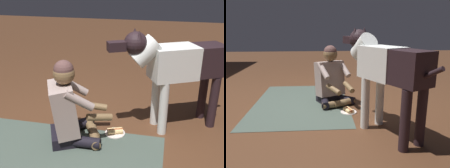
% 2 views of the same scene
% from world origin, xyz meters
% --- Properties ---
extents(ground_plane, '(16.06, 16.06, 0.00)m').
position_xyz_m(ground_plane, '(0.00, 0.00, 0.00)').
color(ground_plane, '#4F2F1D').
extents(area_rug, '(2.03, 1.41, 0.01)m').
position_xyz_m(area_rug, '(0.08, 0.18, 0.00)').
color(area_rug, '#424F46').
rests_on(area_rug, ground).
extents(person_sitting_on_floor, '(0.70, 0.63, 0.88)m').
position_xyz_m(person_sitting_on_floor, '(0.03, -0.28, 0.36)').
color(person_sitting_on_floor, black).
rests_on(person_sitting_on_floor, ground).
extents(large_dog, '(1.32, 0.75, 1.14)m').
position_xyz_m(large_dog, '(-1.00, -0.80, 0.73)').
color(large_dog, silver).
rests_on(large_dog, ground).
extents(hot_dog_on_plate, '(0.22, 0.22, 0.06)m').
position_xyz_m(hot_dog_on_plate, '(-0.40, -0.50, 0.03)').
color(hot_dog_on_plate, silver).
rests_on(hot_dog_on_plate, ground).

